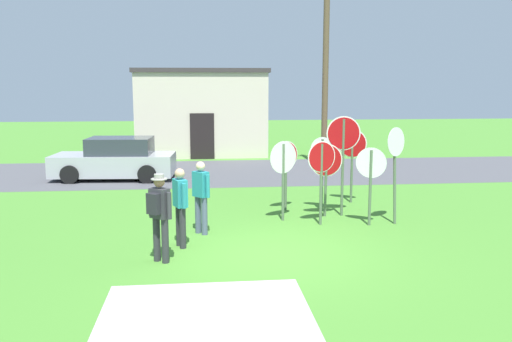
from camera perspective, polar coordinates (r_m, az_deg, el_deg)
The scene contains 18 objects.
ground_plane at distance 11.02m, azimuth 1.01°, elevation -8.91°, with size 80.00×80.00×0.00m, color #47842D.
street_asphalt at distance 21.09m, azimuth -2.39°, elevation -0.09°, with size 60.00×6.40×0.01m, color #4C4C51.
concrete_path at distance 8.50m, azimuth -5.34°, elevation -14.61°, with size 3.20×2.40×0.01m, color #ADAAA3.
building_background at distance 26.68m, azimuth -5.79°, elevation 6.30°, with size 6.29×4.38×4.12m.
utility_pole at distance 21.87m, azimuth 7.40°, elevation 11.55°, with size 1.80×0.24×8.30m.
parked_car_on_street at distance 20.13m, azimuth -14.67°, elevation 1.13°, with size 4.42×2.25×1.51m.
stop_sign_leaning_right at distance 14.04m, azimuth 9.24°, elevation 2.54°, with size 0.88×0.08×2.61m.
stop_sign_center_cluster at distance 13.54m, azimuth 14.57°, elevation 1.26°, with size 0.60×0.46×2.39m.
stop_sign_tallest at distance 14.56m, azimuth 3.20°, elevation 0.80°, with size 0.69×0.36×1.91m.
stop_sign_leaning_left at distance 15.72m, azimuth 10.17°, elevation 1.95°, with size 0.75×0.38×2.15m.
stop_sign_rear_left at distance 13.11m, azimuth 6.96°, elevation 0.31°, with size 0.73×0.27×2.07m.
stop_sign_far_back at distance 13.44m, azimuth 2.90°, elevation 0.46°, with size 0.72×0.40×2.02m.
stop_sign_low_front at distance 13.94m, azimuth 7.45°, elevation 0.37°, with size 0.85×0.14×1.91m.
stop_sign_rear_right at distance 13.27m, azimuth 12.08°, elevation -0.20°, with size 0.65×0.37×1.92m.
stop_sign_nearest at distance 14.58m, azimuth 7.05°, elevation 0.98°, with size 0.60×0.25×2.02m.
person_in_blue at distance 12.36m, azimuth -5.87°, elevation -2.39°, with size 0.40×0.45×1.69m.
person_on_left at distance 10.50m, azimuth -10.22°, elevation -4.26°, with size 0.48×0.47×1.74m.
person_with_sunhat at distance 11.42m, azimuth -8.03°, elevation -3.40°, with size 0.34×0.54×1.69m.
Camera 1 is at (-1.27, -10.39, 3.44)m, focal length 37.70 mm.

